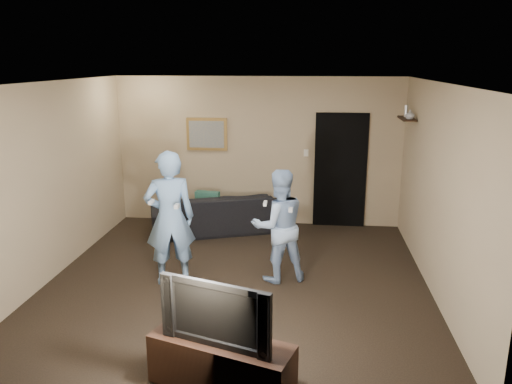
# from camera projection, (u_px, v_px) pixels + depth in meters

# --- Properties ---
(ground) EXTENTS (5.00, 5.00, 0.00)m
(ground) POSITION_uv_depth(u_px,v_px,m) (238.00, 280.00, 6.71)
(ground) COLOR black
(ground) RESTS_ON ground
(ceiling) EXTENTS (5.00, 5.00, 0.04)m
(ceiling) POSITION_uv_depth(u_px,v_px,m) (236.00, 82.00, 6.05)
(ceiling) COLOR silver
(ceiling) RESTS_ON wall_back
(wall_back) EXTENTS (5.00, 0.04, 2.60)m
(wall_back) POSITION_uv_depth(u_px,v_px,m) (258.00, 152.00, 8.78)
(wall_back) COLOR tan
(wall_back) RESTS_ON ground
(wall_front) EXTENTS (5.00, 0.04, 2.60)m
(wall_front) POSITION_uv_depth(u_px,v_px,m) (191.00, 262.00, 3.98)
(wall_front) COLOR tan
(wall_front) RESTS_ON ground
(wall_left) EXTENTS (0.04, 5.00, 2.60)m
(wall_left) POSITION_uv_depth(u_px,v_px,m) (52.00, 181.00, 6.65)
(wall_left) COLOR tan
(wall_left) RESTS_ON ground
(wall_right) EXTENTS (0.04, 5.00, 2.60)m
(wall_right) POSITION_uv_depth(u_px,v_px,m) (438.00, 192.00, 6.11)
(wall_right) COLOR tan
(wall_right) RESTS_ON ground
(sofa) EXTENTS (2.42, 1.59, 0.66)m
(sofa) POSITION_uv_depth(u_px,v_px,m) (218.00, 212.00, 8.59)
(sofa) COLOR black
(sofa) RESTS_ON ground
(throw_pillow) EXTENTS (0.43, 0.20, 0.42)m
(throw_pillow) POSITION_uv_depth(u_px,v_px,m) (208.00, 203.00, 8.57)
(throw_pillow) COLOR #184A3F
(throw_pillow) RESTS_ON sofa
(painting_frame) EXTENTS (0.72, 0.05, 0.57)m
(painting_frame) POSITION_uv_depth(u_px,v_px,m) (207.00, 134.00, 8.78)
(painting_frame) COLOR olive
(painting_frame) RESTS_ON wall_back
(painting_canvas) EXTENTS (0.62, 0.01, 0.47)m
(painting_canvas) POSITION_uv_depth(u_px,v_px,m) (207.00, 134.00, 8.75)
(painting_canvas) COLOR slate
(painting_canvas) RESTS_ON painting_frame
(doorway) EXTENTS (0.90, 0.06, 2.00)m
(doorway) POSITION_uv_depth(u_px,v_px,m) (340.00, 171.00, 8.68)
(doorway) COLOR black
(doorway) RESTS_ON ground
(light_switch) EXTENTS (0.08, 0.02, 0.12)m
(light_switch) POSITION_uv_depth(u_px,v_px,m) (306.00, 153.00, 8.67)
(light_switch) COLOR silver
(light_switch) RESTS_ON wall_back
(wall_shelf) EXTENTS (0.20, 0.60, 0.03)m
(wall_shelf) POSITION_uv_depth(u_px,v_px,m) (407.00, 119.00, 7.68)
(wall_shelf) COLOR black
(wall_shelf) RESTS_ON wall_right
(shelf_vase) EXTENTS (0.17, 0.17, 0.14)m
(shelf_vase) POSITION_uv_depth(u_px,v_px,m) (410.00, 114.00, 7.45)
(shelf_vase) COLOR #A09FA4
(shelf_vase) RESTS_ON wall_shelf
(shelf_figurine) EXTENTS (0.06, 0.06, 0.18)m
(shelf_figurine) POSITION_uv_depth(u_px,v_px,m) (406.00, 111.00, 7.76)
(shelf_figurine) COLOR silver
(shelf_figurine) RESTS_ON wall_shelf
(tv_console) EXTENTS (1.36, 0.79, 0.46)m
(tv_console) POSITION_uv_depth(u_px,v_px,m) (221.00, 364.00, 4.43)
(tv_console) COLOR black
(tv_console) RESTS_ON ground
(television) EXTENTS (1.03, 0.45, 0.60)m
(television) POSITION_uv_depth(u_px,v_px,m) (220.00, 310.00, 4.29)
(television) COLOR black
(television) RESTS_ON tv_console
(wii_player_left) EXTENTS (0.75, 0.61, 1.77)m
(wii_player_left) POSITION_uv_depth(u_px,v_px,m) (170.00, 218.00, 6.44)
(wii_player_left) COLOR #7BA5D6
(wii_player_left) RESTS_ON ground
(wii_player_right) EXTENTS (0.89, 0.80, 1.52)m
(wii_player_right) POSITION_uv_depth(u_px,v_px,m) (279.00, 226.00, 6.54)
(wii_player_right) COLOR #99B6DE
(wii_player_right) RESTS_ON ground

